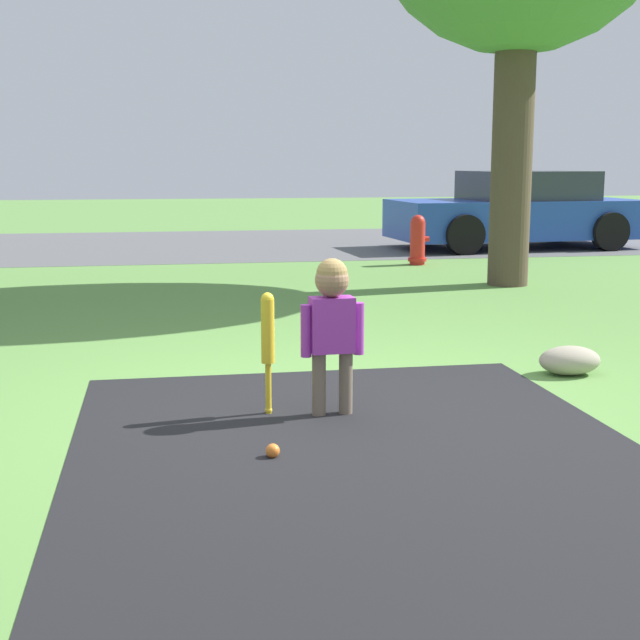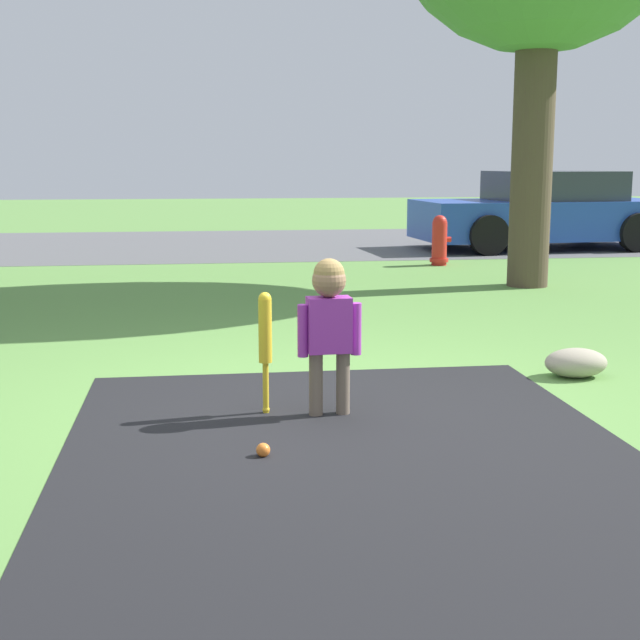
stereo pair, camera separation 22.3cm
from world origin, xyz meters
name	(u,v)px [view 2 (the right image)]	position (x,y,z in m)	size (l,w,h in m)	color
ground_plane	(327,412)	(0.00, 0.00, 0.00)	(60.00, 60.00, 0.00)	#5B8C42
driveway_strip	(448,635)	(0.01, -2.50, 0.00)	(2.87, 7.00, 0.01)	black
street_strip	(240,244)	(0.00, 10.72, 0.00)	(40.00, 6.00, 0.01)	#59595B
child	(330,314)	(0.00, -0.06, 0.58)	(0.37, 0.19, 0.90)	#6B5B4C
baseball_bat	(265,335)	(-0.35, 0.02, 0.46)	(0.08, 0.08, 0.71)	yellow
sports_ball	(263,450)	(-0.43, -0.75, 0.04)	(0.07, 0.07, 0.07)	orange
fire_hydrant	(440,241)	(2.60, 7.10, 0.34)	(0.29, 0.26, 0.70)	red
parked_car	(543,212)	(4.94, 9.20, 0.60)	(4.17, 2.13, 1.27)	#2347AD
edging_rock	(576,363)	(1.78, 0.61, 0.10)	(0.43, 0.29, 0.20)	#9E937F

